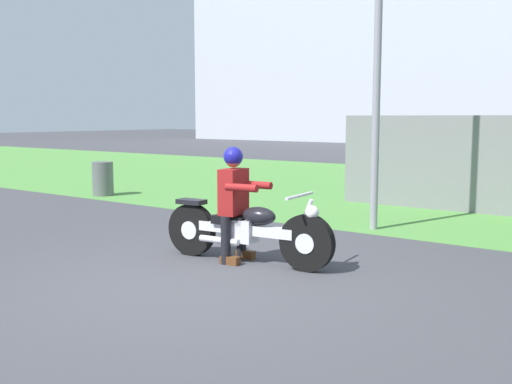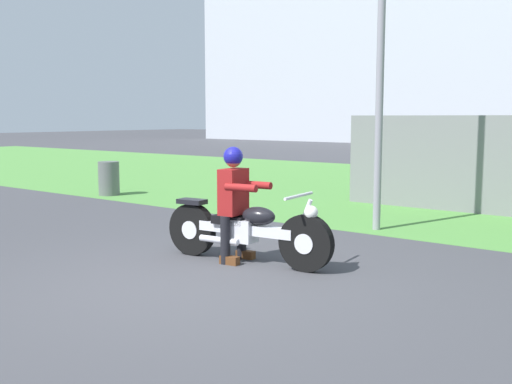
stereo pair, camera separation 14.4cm
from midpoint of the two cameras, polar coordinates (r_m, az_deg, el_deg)
The scene contains 5 objects.
ground at distance 6.51m, azimuth -6.75°, elevation -8.71°, with size 120.00×120.00×0.00m, color #424247.
grass_verge at distance 14.95m, azimuth 19.70°, elevation -0.10°, with size 60.00×12.00×0.01m, color #549342.
motorcycle_lead at distance 7.34m, azimuth -1.46°, elevation -3.64°, with size 2.30×0.66×0.89m.
rider_lead at distance 7.36m, azimuth -2.58°, elevation -0.26°, with size 0.58×0.50×1.41m.
trash_can at distance 14.08m, azimuth -14.55°, elevation 1.22°, with size 0.47×0.47×0.77m, color #595E5B.
Camera 1 is at (4.27, -4.57, 1.77)m, focal length 42.36 mm.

